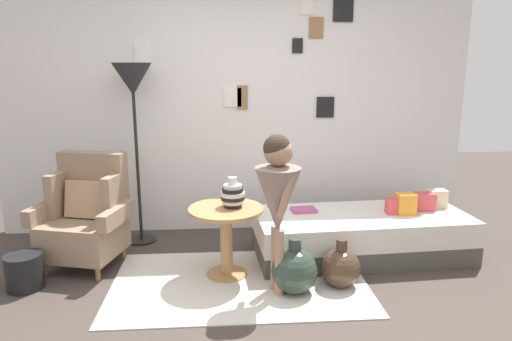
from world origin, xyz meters
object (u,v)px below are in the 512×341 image
at_px(daybed, 361,235).
at_px(vase_striped, 233,195).
at_px(demijohn_near, 294,270).
at_px(magazine_basket, 24,272).
at_px(armchair, 86,216).
at_px(side_table, 226,227).
at_px(person_child, 278,193).
at_px(book_on_daybed, 304,210).
at_px(demijohn_far, 341,267).
at_px(floor_lamp, 133,89).

bearing_deg(daybed, vase_striped, -165.72).
bearing_deg(demijohn_near, magazine_basket, 173.95).
bearing_deg(vase_striped, armchair, 166.10).
bearing_deg(side_table, person_child, -40.52).
bearing_deg(vase_striped, daybed, 14.28).
bearing_deg(person_child, book_on_daybed, 66.20).
xyz_separation_m(side_table, demijohn_far, (0.89, -0.26, -0.27)).
bearing_deg(person_child, vase_striped, 132.81).
xyz_separation_m(person_child, book_on_daybed, (0.33, 0.76, -0.38)).
relative_size(armchair, demijohn_far, 2.46).
distance_m(floor_lamp, demijohn_near, 2.22).
height_order(daybed, demijohn_near, demijohn_near).
xyz_separation_m(daybed, demijohn_far, (-0.34, -0.58, -0.04)).
bearing_deg(magazine_basket, book_on_daybed, 13.37).
distance_m(armchair, side_table, 1.25).
height_order(side_table, vase_striped, vase_striped).
relative_size(book_on_daybed, demijohn_near, 0.50).
height_order(vase_striped, demijohn_far, vase_striped).
height_order(daybed, floor_lamp, floor_lamp).
distance_m(side_table, demijohn_far, 0.97).
bearing_deg(magazine_basket, vase_striped, 4.73).
distance_m(armchair, demijohn_near, 1.86).
xyz_separation_m(armchair, vase_striped, (1.26, -0.31, 0.25)).
bearing_deg(armchair, demijohn_far, -15.87).
relative_size(side_table, magazine_basket, 2.18).
relative_size(armchair, floor_lamp, 0.56).
bearing_deg(demijohn_near, daybed, 42.50).
bearing_deg(demijohn_near, floor_lamp, 139.25).
relative_size(armchair, magazine_basket, 3.46).
xyz_separation_m(daybed, side_table, (-1.23, -0.32, 0.22)).
relative_size(vase_striped, magazine_basket, 0.88).
distance_m(vase_striped, demijohn_near, 0.77).
distance_m(person_child, demijohn_far, 0.82).
relative_size(daybed, book_on_daybed, 8.85).
bearing_deg(armchair, book_on_daybed, 2.90).
height_order(floor_lamp, person_child, floor_lamp).
xyz_separation_m(daybed, book_on_daybed, (-0.51, 0.11, 0.22)).
xyz_separation_m(vase_striped, magazine_basket, (-1.63, -0.14, -0.55)).
xyz_separation_m(daybed, demijohn_near, (-0.71, -0.65, -0.02)).
bearing_deg(magazine_basket, demijohn_far, -3.45).
relative_size(side_table, vase_striped, 2.47).
relative_size(floor_lamp, person_child, 1.41).
height_order(floor_lamp, demijohn_near, floor_lamp).
bearing_deg(demijohn_near, book_on_daybed, 75.27).
distance_m(daybed, magazine_basket, 2.84).
height_order(daybed, magazine_basket, daybed).
bearing_deg(demijohn_near, vase_striped, 142.03).
bearing_deg(magazine_basket, person_child, -6.25).
bearing_deg(demijohn_far, magazine_basket, 176.55).
bearing_deg(person_child, demijohn_far, 7.27).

